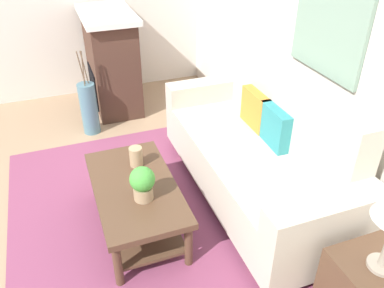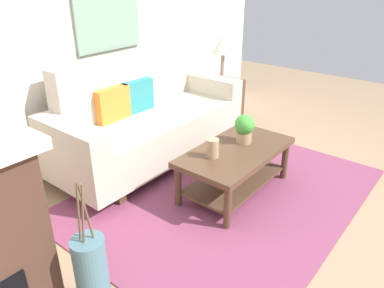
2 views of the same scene
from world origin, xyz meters
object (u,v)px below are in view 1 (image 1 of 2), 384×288
(couch, at_px, (259,155))
(floor_vase, at_px, (89,109))
(throw_pillow_teal, at_px, (276,127))
(throw_pillow_orange, at_px, (256,109))
(potted_plant_tabletop, at_px, (143,183))
(framed_painting, at_px, (330,22))
(coffee_table, at_px, (136,197))
(fireplace, at_px, (112,61))
(tabletop_vase, at_px, (136,157))

(couch, bearing_deg, floor_vase, -143.82)
(throw_pillow_teal, bearing_deg, throw_pillow_orange, 180.00)
(throw_pillow_teal, height_order, potted_plant_tabletop, throw_pillow_teal)
(couch, height_order, framed_painting, framed_painting)
(throw_pillow_orange, relative_size, coffee_table, 0.33)
(throw_pillow_orange, distance_m, potted_plant_tabletop, 1.28)
(throw_pillow_orange, height_order, fireplace, fireplace)
(coffee_table, distance_m, potted_plant_tabletop, 0.31)
(throw_pillow_teal, xyz_separation_m, fireplace, (-2.18, -0.93, -0.09))
(throw_pillow_teal, xyz_separation_m, tabletop_vase, (-0.22, -1.11, -0.17))
(coffee_table, height_order, potted_plant_tabletop, potted_plant_tabletop)
(coffee_table, bearing_deg, couch, 91.54)
(throw_pillow_orange, bearing_deg, throw_pillow_teal, 0.00)
(couch, distance_m, tabletop_vase, 1.01)
(fireplace, bearing_deg, potted_plant_tabletop, -5.54)
(framed_painting, bearing_deg, coffee_table, -88.93)
(throw_pillow_teal, height_order, tabletop_vase, throw_pillow_teal)
(couch, relative_size, fireplace, 1.81)
(couch, distance_m, potted_plant_tabletop, 1.06)
(potted_plant_tabletop, xyz_separation_m, fireplace, (-2.37, 0.23, 0.02))
(throw_pillow_orange, bearing_deg, coffee_table, -73.52)
(coffee_table, xyz_separation_m, framed_painting, (-0.03, 1.53, 1.17))
(throw_pillow_teal, distance_m, coffee_table, 1.24)
(coffee_table, xyz_separation_m, floor_vase, (-1.65, -0.12, -0.03))
(tabletop_vase, height_order, floor_vase, tabletop_vase)
(couch, xyz_separation_m, potted_plant_tabletop, (0.20, -1.04, 0.14))
(coffee_table, bearing_deg, throw_pillow_teal, 91.37)
(coffee_table, distance_m, floor_vase, 1.66)
(couch, height_order, throw_pillow_orange, couch)
(couch, relative_size, throw_pillow_orange, 5.84)
(fireplace, distance_m, floor_vase, 0.73)
(couch, distance_m, coffee_table, 1.07)
(fireplace, height_order, framed_painting, framed_painting)
(throw_pillow_teal, height_order, fireplace, fireplace)
(throw_pillow_orange, distance_m, tabletop_vase, 1.13)
(couch, height_order, fireplace, fireplace)
(throw_pillow_orange, xyz_separation_m, fireplace, (-1.85, -0.93, -0.09))
(coffee_table, height_order, tabletop_vase, tabletop_vase)
(couch, relative_size, framed_painting, 2.67)
(fireplace, bearing_deg, tabletop_vase, -5.30)
(potted_plant_tabletop, height_order, floor_vase, potted_plant_tabletop)
(framed_painting, bearing_deg, potted_plant_tabletop, -82.52)
(coffee_table, bearing_deg, fireplace, 173.34)
(throw_pillow_teal, bearing_deg, tabletop_vase, -101.10)
(throw_pillow_teal, bearing_deg, potted_plant_tabletop, -80.36)
(floor_vase, bearing_deg, fireplace, 145.30)
(framed_painting, bearing_deg, fireplace, -149.68)
(throw_pillow_orange, height_order, potted_plant_tabletop, throw_pillow_orange)
(potted_plant_tabletop, distance_m, framed_painting, 1.77)
(tabletop_vase, bearing_deg, couch, 77.52)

